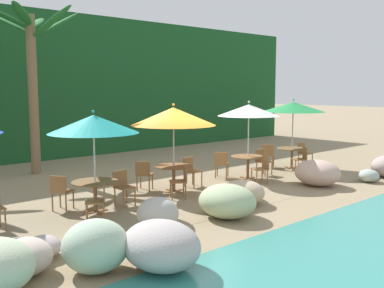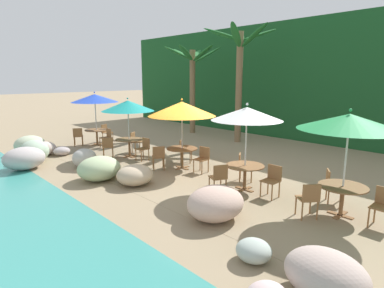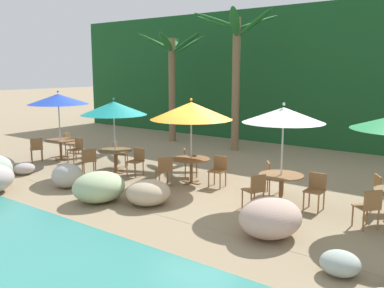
{
  "view_description": "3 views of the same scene",
  "coord_description": "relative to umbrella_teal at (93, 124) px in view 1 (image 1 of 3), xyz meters",
  "views": [
    {
      "loc": [
        -8.51,
        -9.65,
        2.91
      ],
      "look_at": [
        0.36,
        0.24,
        1.28
      ],
      "focal_mm": 42.52,
      "sensor_mm": 36.0,
      "label": 1
    },
    {
      "loc": [
        8.01,
        -7.37,
        3.22
      ],
      "look_at": [
        -0.16,
        0.28,
        0.91
      ],
      "focal_mm": 30.52,
      "sensor_mm": 36.0,
      "label": 2
    },
    {
      "loc": [
        6.91,
        -9.55,
        3.29
      ],
      "look_at": [
        -0.35,
        -0.04,
        1.2
      ],
      "focal_mm": 39.88,
      "sensor_mm": 36.0,
      "label": 3
    }
  ],
  "objects": [
    {
      "name": "chair_teal_left",
      "position": [
        -0.35,
        -0.78,
        -1.57
      ],
      "size": [
        0.58,
        0.58,
        0.87
      ],
      "color": "olive",
      "rests_on": "ground"
    },
    {
      "name": "chair_teal_inland",
      "position": [
        -0.55,
        0.65,
        -1.57
      ],
      "size": [
        0.59,
        0.59,
        0.87
      ],
      "color": "olive",
      "rests_on": "ground"
    },
    {
      "name": "chair_white_left",
      "position": [
        5.43,
        -0.57,
        -1.57
      ],
      "size": [
        0.56,
        0.56,
        0.87
      ],
      "color": "olive",
      "rests_on": "ground"
    },
    {
      "name": "chair_green_inland",
      "position": [
        7.84,
        1.13,
        -1.57
      ],
      "size": [
        0.59,
        0.58,
        0.87
      ],
      "color": "olive",
      "rests_on": "ground"
    },
    {
      "name": "dining_table_teal",
      "position": [
        0.0,
        -0.0,
        -1.47
      ],
      "size": [
        1.1,
        1.1,
        0.74
      ],
      "color": "brown",
      "rests_on": "ground"
    },
    {
      "name": "palm_tree_second",
      "position": [
        0.98,
        5.69,
        1.72
      ],
      "size": [
        3.48,
        3.13,
        5.58
      ],
      "color": "brown",
      "rests_on": "ground"
    },
    {
      "name": "chair_teal_seaward",
      "position": [
        0.85,
        0.13,
        -1.57
      ],
      "size": [
        0.44,
        0.44,
        0.87
      ],
      "color": "olive",
      "rests_on": "ground"
    },
    {
      "name": "ground_plane",
      "position": [
        3.23,
        0.35,
        -2.09
      ],
      "size": [
        120.0,
        120.0,
        0.0
      ],
      "primitive_type": "plane",
      "color": "#937F60"
    },
    {
      "name": "dining_table_orange",
      "position": [
        2.76,
        0.44,
        -1.47
      ],
      "size": [
        1.1,
        1.1,
        0.74
      ],
      "color": "brown",
      "rests_on": "ground"
    },
    {
      "name": "rock_seawall",
      "position": [
        2.16,
        -2.61,
        -1.72
      ],
      "size": [
        15.56,
        3.3,
        0.85
      ],
      "color": "#B4A5A5",
      "rests_on": "ground"
    },
    {
      "name": "foliage_backdrop",
      "position": [
        3.23,
        9.35,
        0.91
      ],
      "size": [
        28.0,
        2.4,
        6.0
      ],
      "color": "#194C23",
      "rests_on": "ground"
    },
    {
      "name": "chair_white_seaward",
      "position": [
        6.55,
        0.35,
        -1.57
      ],
      "size": [
        0.43,
        0.43,
        0.87
      ],
      "color": "olive",
      "rests_on": "ground"
    },
    {
      "name": "umbrella_green",
      "position": [
        8.37,
        0.46,
        0.15
      ],
      "size": [
        2.26,
        2.26,
        2.53
      ],
      "color": "silver",
      "rests_on": "ground"
    },
    {
      "name": "dining_table_white",
      "position": [
        5.7,
        0.24,
        -1.47
      ],
      "size": [
        1.1,
        1.1,
        0.74
      ],
      "color": "brown",
      "rests_on": "ground"
    },
    {
      "name": "chair_orange_inland",
      "position": [
        2.16,
        1.05,
        -1.57
      ],
      "size": [
        0.6,
        0.59,
        0.87
      ],
      "color": "olive",
      "rests_on": "ground"
    },
    {
      "name": "chair_orange_left",
      "position": [
        2.38,
        -0.33,
        -1.57
      ],
      "size": [
        0.59,
        0.58,
        0.87
      ],
      "color": "olive",
      "rests_on": "ground"
    },
    {
      "name": "chair_orange_seaward",
      "position": [
        3.59,
        0.64,
        -1.57
      ],
      "size": [
        0.47,
        0.48,
        0.87
      ],
      "color": "olive",
      "rests_on": "ground"
    },
    {
      "name": "dining_table_green",
      "position": [
        8.37,
        0.46,
        -1.47
      ],
      "size": [
        1.1,
        1.1,
        0.74
      ],
      "color": "brown",
      "rests_on": "ground"
    },
    {
      "name": "chair_green_seaward",
      "position": [
        9.22,
        0.54,
        -1.57
      ],
      "size": [
        0.43,
        0.43,
        0.87
      ],
      "color": "olive",
      "rests_on": "ground"
    },
    {
      "name": "chair_white_inland",
      "position": [
        5.13,
        0.88,
        -1.57
      ],
      "size": [
        0.59,
        0.59,
        0.87
      ],
      "color": "olive",
      "rests_on": "ground"
    },
    {
      "name": "umbrella_orange",
      "position": [
        2.76,
        0.44,
        0.04
      ],
      "size": [
        2.37,
        2.37,
        2.49
      ],
      "color": "silver",
      "rests_on": "ground"
    },
    {
      "name": "chair_green_left",
      "position": [
        7.93,
        -0.27,
        -1.57
      ],
      "size": [
        0.59,
        0.59,
        0.87
      ],
      "color": "olive",
      "rests_on": "ground"
    },
    {
      "name": "terrace_deck",
      "position": [
        3.23,
        0.35,
        -2.08
      ],
      "size": [
        18.0,
        5.2,
        0.01
      ],
      "color": "#937F60",
      "rests_on": "ground"
    },
    {
      "name": "umbrella_teal",
      "position": [
        0.0,
        0.0,
        0.0
      ],
      "size": [
        2.1,
        2.1,
        2.41
      ],
      "color": "silver",
      "rests_on": "ground"
    },
    {
      "name": "umbrella_white",
      "position": [
        5.7,
        0.24,
        0.13
      ],
      "size": [
        1.99,
        1.99,
        2.52
      ],
      "color": "silver",
      "rests_on": "ground"
    }
  ]
}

